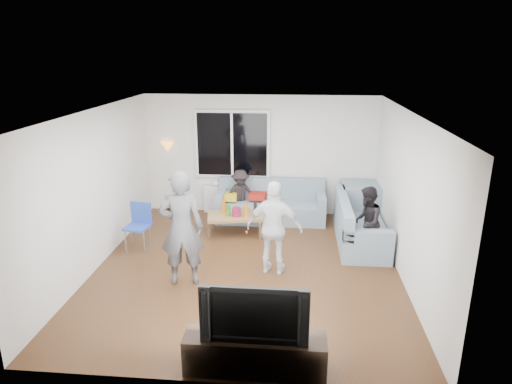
# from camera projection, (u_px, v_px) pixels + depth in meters

# --- Properties ---
(floor) EXTENTS (5.00, 5.50, 0.04)m
(floor) POSITION_uv_depth(u_px,v_px,m) (247.00, 269.00, 7.57)
(floor) COLOR #56351C
(floor) RESTS_ON ground
(ceiling) EXTENTS (5.00, 5.50, 0.04)m
(ceiling) POSITION_uv_depth(u_px,v_px,m) (246.00, 111.00, 6.77)
(ceiling) COLOR white
(ceiling) RESTS_ON ground
(wall_back) EXTENTS (5.00, 0.04, 2.60)m
(wall_back) POSITION_uv_depth(u_px,v_px,m) (260.00, 155.00, 9.80)
(wall_back) COLOR silver
(wall_back) RESTS_ON ground
(wall_front) EXTENTS (5.00, 0.04, 2.60)m
(wall_front) POSITION_uv_depth(u_px,v_px,m) (216.00, 278.00, 4.54)
(wall_front) COLOR silver
(wall_front) RESTS_ON ground
(wall_left) EXTENTS (0.04, 5.50, 2.60)m
(wall_left) POSITION_uv_depth(u_px,v_px,m) (94.00, 190.00, 7.38)
(wall_left) COLOR silver
(wall_left) RESTS_ON ground
(wall_right) EXTENTS (0.04, 5.50, 2.60)m
(wall_right) POSITION_uv_depth(u_px,v_px,m) (408.00, 199.00, 6.96)
(wall_right) COLOR silver
(wall_right) RESTS_ON ground
(window_frame) EXTENTS (1.62, 0.06, 1.47)m
(window_frame) POSITION_uv_depth(u_px,v_px,m) (232.00, 144.00, 9.70)
(window_frame) COLOR white
(window_frame) RESTS_ON wall_back
(window_glass) EXTENTS (1.50, 0.02, 1.35)m
(window_glass) POSITION_uv_depth(u_px,v_px,m) (232.00, 145.00, 9.66)
(window_glass) COLOR black
(window_glass) RESTS_ON window_frame
(window_mullion) EXTENTS (0.05, 0.03, 1.35)m
(window_mullion) POSITION_uv_depth(u_px,v_px,m) (232.00, 145.00, 9.65)
(window_mullion) COLOR white
(window_mullion) RESTS_ON window_frame
(radiator) EXTENTS (1.30, 0.12, 0.62)m
(radiator) POSITION_uv_depth(u_px,v_px,m) (233.00, 199.00, 10.04)
(radiator) COLOR silver
(radiator) RESTS_ON floor
(potted_plant) EXTENTS (0.20, 0.17, 0.32)m
(potted_plant) POSITION_uv_depth(u_px,v_px,m) (241.00, 180.00, 9.85)
(potted_plant) COLOR #325E25
(potted_plant) RESTS_ON radiator
(vase) EXTENTS (0.18, 0.18, 0.16)m
(vase) POSITION_uv_depth(u_px,v_px,m) (216.00, 183.00, 9.92)
(vase) COLOR white
(vase) RESTS_ON radiator
(sofa_back_section) EXTENTS (2.30, 0.85, 0.85)m
(sofa_back_section) POSITION_uv_depth(u_px,v_px,m) (271.00, 201.00, 9.57)
(sofa_back_section) COLOR gray
(sofa_back_section) RESTS_ON floor
(sofa_right_section) EXTENTS (2.00, 0.85, 0.85)m
(sofa_right_section) POSITION_uv_depth(u_px,v_px,m) (361.00, 222.00, 8.43)
(sofa_right_section) COLOR gray
(sofa_right_section) RESTS_ON floor
(sofa_corner) EXTENTS (0.85, 0.85, 0.85)m
(sofa_corner) POSITION_uv_depth(u_px,v_px,m) (361.00, 204.00, 9.41)
(sofa_corner) COLOR gray
(sofa_corner) RESTS_ON floor
(cushion_yellow) EXTENTS (0.38, 0.33, 0.14)m
(cushion_yellow) POSITION_uv_depth(u_px,v_px,m) (228.00, 196.00, 9.60)
(cushion_yellow) COLOR gold
(cushion_yellow) RESTS_ON sofa_back_section
(cushion_red) EXTENTS (0.39, 0.34, 0.13)m
(cushion_red) POSITION_uv_depth(u_px,v_px,m) (258.00, 196.00, 9.62)
(cushion_red) COLOR maroon
(cushion_red) RESTS_ON sofa_back_section
(coffee_table) EXTENTS (1.19, 0.79, 0.40)m
(coffee_table) POSITION_uv_depth(u_px,v_px,m) (236.00, 224.00, 8.91)
(coffee_table) COLOR #956E48
(coffee_table) RESTS_ON floor
(pitcher) EXTENTS (0.17, 0.17, 0.17)m
(pitcher) POSITION_uv_depth(u_px,v_px,m) (236.00, 212.00, 8.75)
(pitcher) COLOR maroon
(pitcher) RESTS_ON coffee_table
(side_chair) EXTENTS (0.46, 0.46, 0.86)m
(side_chair) POSITION_uv_depth(u_px,v_px,m) (137.00, 228.00, 8.13)
(side_chair) COLOR #2847AF
(side_chair) RESTS_ON floor
(floor_lamp) EXTENTS (0.32, 0.32, 1.56)m
(floor_lamp) POSITION_uv_depth(u_px,v_px,m) (169.00, 176.00, 10.13)
(floor_lamp) COLOR orange
(floor_lamp) RESTS_ON floor
(player_left) EXTENTS (0.73, 0.55, 1.83)m
(player_left) POSITION_uv_depth(u_px,v_px,m) (182.00, 228.00, 6.83)
(player_left) COLOR #4C4C51
(player_left) RESTS_ON floor
(player_right) EXTENTS (0.96, 0.53, 1.55)m
(player_right) POSITION_uv_depth(u_px,v_px,m) (275.00, 228.00, 7.20)
(player_right) COLOR silver
(player_right) RESTS_ON floor
(spectator_right) EXTENTS (0.59, 0.70, 1.27)m
(spectator_right) POSITION_uv_depth(u_px,v_px,m) (366.00, 222.00, 7.81)
(spectator_right) COLOR black
(spectator_right) RESTS_ON floor
(spectator_back) EXTENTS (0.79, 0.60, 1.08)m
(spectator_back) POSITION_uv_depth(u_px,v_px,m) (241.00, 195.00, 9.62)
(spectator_back) COLOR black
(spectator_back) RESTS_ON floor
(tv_console) EXTENTS (1.60, 0.40, 0.44)m
(tv_console) POSITION_uv_depth(u_px,v_px,m) (255.00, 353.00, 5.09)
(tv_console) COLOR #2F2117
(tv_console) RESTS_ON floor
(television) EXTENTS (1.18, 0.16, 0.68)m
(television) POSITION_uv_depth(u_px,v_px,m) (255.00, 310.00, 4.92)
(television) COLOR black
(television) RESTS_ON tv_console
(bottle_e) EXTENTS (0.07, 0.07, 0.23)m
(bottle_e) POSITION_uv_depth(u_px,v_px,m) (255.00, 207.00, 8.92)
(bottle_e) COLOR black
(bottle_e) RESTS_ON coffee_table
(bottle_a) EXTENTS (0.07, 0.07, 0.25)m
(bottle_a) POSITION_uv_depth(u_px,v_px,m) (224.00, 207.00, 8.91)
(bottle_a) COLOR orange
(bottle_a) RESTS_ON coffee_table
(bottle_b) EXTENTS (0.08, 0.08, 0.23)m
(bottle_b) POSITION_uv_depth(u_px,v_px,m) (228.00, 210.00, 8.75)
(bottle_b) COLOR #258A19
(bottle_b) RESTS_ON coffee_table
(bottle_d) EXTENTS (0.07, 0.07, 0.25)m
(bottle_d) POSITION_uv_depth(u_px,v_px,m) (246.00, 211.00, 8.70)
(bottle_d) COLOR #C77B11
(bottle_d) RESTS_ON coffee_table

